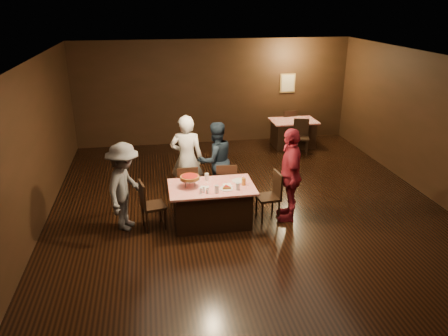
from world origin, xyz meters
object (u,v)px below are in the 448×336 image
(pizza_stand, at_px, (190,178))
(plate_empty, at_px, (239,181))
(diner_grey_knit, at_px, (124,187))
(glass_back, at_px, (207,177))
(chair_end_left, at_px, (153,205))
(chair_back_far, at_px, (287,125))
(chair_back_near, at_px, (301,137))
(glass_front_right, at_px, (238,186))
(glass_amber, at_px, (244,182))
(diner_navy_hoodie, at_px, (216,160))
(main_table, at_px, (212,205))
(glass_front_left, at_px, (217,189))
(diner_white_jacket, at_px, (187,159))
(chair_far_right, at_px, (226,184))
(back_table, at_px, (293,133))
(diner_red_shirt, at_px, (290,175))
(chair_end_right, at_px, (268,196))
(chair_far_left, at_px, (187,186))

(pizza_stand, bearing_deg, plate_empty, 6.01)
(diner_grey_knit, height_order, glass_back, diner_grey_knit)
(chair_end_left, bearing_deg, chair_back_far, -52.82)
(chair_back_near, xyz_separation_m, diner_grey_knit, (-4.60, -3.49, 0.36))
(glass_front_right, height_order, glass_amber, same)
(chair_back_far, relative_size, glass_amber, 6.79)
(diner_navy_hoodie, bearing_deg, glass_back, 52.05)
(main_table, relative_size, diner_navy_hoodie, 0.96)
(glass_front_left, distance_m, glass_back, 0.61)
(pizza_stand, bearing_deg, diner_grey_knit, 178.13)
(main_table, distance_m, chair_end_left, 1.10)
(diner_white_jacket, bearing_deg, chair_far_right, 164.60)
(back_table, height_order, diner_red_shirt, diner_red_shirt)
(chair_back_far, distance_m, diner_navy_hoodie, 4.62)
(chair_far_right, relative_size, plate_empty, 3.80)
(chair_end_left, xyz_separation_m, chair_end_right, (2.20, 0.00, 0.00))
(chair_far_right, distance_m, chair_back_near, 3.84)
(main_table, distance_m, pizza_stand, 0.70)
(pizza_stand, bearing_deg, glass_front_right, -19.44)
(glass_amber, bearing_deg, pizza_stand, 174.29)
(back_table, xyz_separation_m, pizza_stand, (-3.41, -4.23, 0.57))
(chair_end_left, relative_size, chair_back_near, 1.00)
(diner_navy_hoodie, relative_size, glass_back, 11.97)
(chair_back_near, bearing_deg, glass_front_left, -112.56)
(chair_end_left, height_order, diner_navy_hoodie, diner_navy_hoodie)
(chair_far_left, relative_size, diner_red_shirt, 0.52)
(chair_back_near, relative_size, glass_amber, 6.79)
(glass_front_left, bearing_deg, chair_far_right, 71.57)
(chair_back_far, bearing_deg, diner_navy_hoodie, 44.82)
(diner_red_shirt, xyz_separation_m, glass_front_right, (-1.06, -0.21, -0.08))
(chair_far_right, distance_m, glass_back, 0.73)
(main_table, relative_size, diner_grey_knit, 0.96)
(back_table, distance_m, glass_front_left, 5.47)
(chair_back_far, height_order, glass_front_left, chair_back_far)
(chair_back_far, height_order, diner_grey_knit, diner_grey_knit)
(chair_back_far, distance_m, glass_front_left, 5.97)
(diner_white_jacket, bearing_deg, back_table, -126.28)
(main_table, distance_m, chair_end_right, 1.10)
(diner_navy_hoodie, xyz_separation_m, glass_front_right, (0.19, -1.44, 0.00))
(glass_front_left, bearing_deg, chair_back_near, 52.65)
(glass_front_left, xyz_separation_m, glass_back, (-0.10, 0.60, 0.00))
(plate_empty, bearing_deg, main_table, -164.74)
(chair_back_far, bearing_deg, main_table, 49.83)
(chair_end_right, distance_m, plate_empty, 0.65)
(glass_front_left, bearing_deg, chair_far_left, 113.20)
(diner_white_jacket, bearing_deg, chair_end_right, 153.09)
(plate_empty, bearing_deg, glass_back, 165.96)
(back_table, relative_size, glass_back, 9.29)
(chair_end_left, xyz_separation_m, glass_front_left, (1.15, -0.30, 0.37))
(back_table, xyz_separation_m, plate_empty, (-2.46, -4.13, 0.39))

